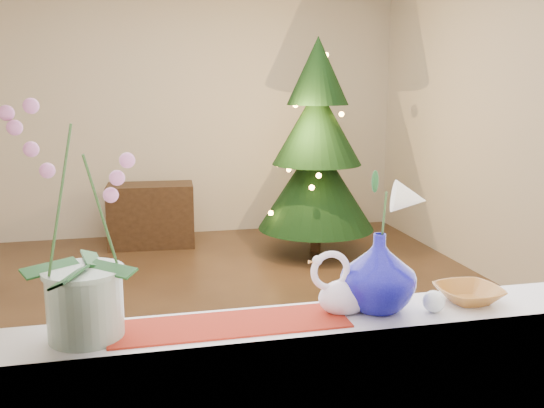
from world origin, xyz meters
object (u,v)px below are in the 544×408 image
(amber_dish, at_px, (469,295))
(xmas_tree, at_px, (317,147))
(swan, at_px, (345,284))
(blue_vase, at_px, (379,266))
(paperweight, at_px, (434,301))
(side_table, at_px, (151,215))
(orchid_pot, at_px, (80,223))

(amber_dish, relative_size, xmas_tree, 0.09)
(swan, bearing_deg, blue_vase, 20.30)
(amber_dish, bearing_deg, xmas_tree, 79.98)
(paperweight, bearing_deg, swan, 168.88)
(blue_vase, height_order, side_table, blue_vase)
(blue_vase, height_order, xmas_tree, xmas_tree)
(blue_vase, bearing_deg, paperweight, -20.55)
(xmas_tree, distance_m, side_table, 1.80)
(side_table, bearing_deg, amber_dish, -74.98)
(paperweight, height_order, amber_dish, paperweight)
(orchid_pot, height_order, swan, orchid_pot)
(swan, height_order, blue_vase, blue_vase)
(blue_vase, height_order, amber_dish, blue_vase)
(paperweight, bearing_deg, orchid_pot, 177.37)
(paperweight, distance_m, xmas_tree, 3.95)
(orchid_pot, distance_m, amber_dish, 1.24)
(orchid_pot, bearing_deg, side_table, 85.86)
(swan, xyz_separation_m, blue_vase, (0.11, 0.01, 0.05))
(paperweight, bearing_deg, side_table, 99.23)
(xmas_tree, bearing_deg, swan, -106.16)
(orchid_pot, bearing_deg, amber_dish, 0.50)
(blue_vase, xyz_separation_m, amber_dish, (0.32, -0.00, -0.12))
(orchid_pot, distance_m, blue_vase, 0.90)
(orchid_pot, height_order, side_table, orchid_pot)
(blue_vase, xyz_separation_m, side_table, (-0.56, 4.38, -0.75))
(blue_vase, distance_m, side_table, 4.48)
(amber_dish, height_order, side_table, amber_dish)
(orchid_pot, xyz_separation_m, swan, (0.76, 0.01, -0.24))
(orchid_pot, bearing_deg, paperweight, -2.63)
(xmas_tree, bearing_deg, paperweight, -102.11)
(swan, relative_size, amber_dish, 1.29)
(amber_dish, height_order, xmas_tree, xmas_tree)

